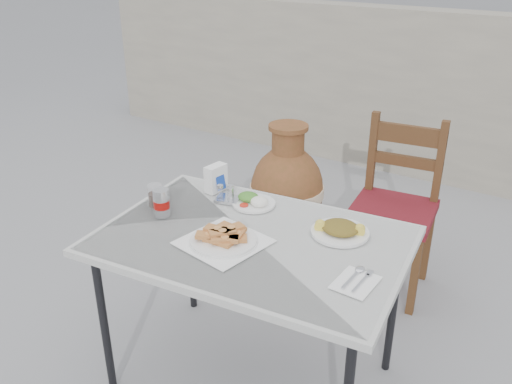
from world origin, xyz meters
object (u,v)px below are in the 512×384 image
Objects in this scene: napkin_holder at (216,178)px; terracotta_urn at (287,191)px; condiment_caddy at (228,196)px; chair at (395,206)px; salad_chopped_plate at (340,229)px; pide_plate at (223,236)px; cola_glass at (155,197)px; salad_rice_plate at (253,201)px; soda_can at (161,203)px; cafe_table at (252,248)px.

napkin_holder is 0.16× the size of terracotta_urn.
condiment_caddy is 0.92m from chair.
salad_chopped_plate is 0.60m from napkin_holder.
cola_glass is at bearing 167.55° from pide_plate.
salad_rice_plate is at bearing -69.73° from terracotta_urn.
terracotta_urn is (0.03, 1.01, -0.36)m from cola_glass.
condiment_caddy is (-0.11, -0.03, 0.01)m from salad_rice_plate.
chair is at bearing 75.03° from pide_plate.
terracotta_urn is at bearing 92.71° from soda_can.
condiment_caddy reaches higher than pide_plate.
salad_rice_plate is at bearing 121.94° from cafe_table.
napkin_holder is 0.94m from chair.
napkin_holder is 0.12m from condiment_caddy.
terracotta_urn is at bearing 110.27° from salad_rice_plate.
cola_glass is at bearing -138.69° from condiment_caddy.
napkin_holder is at bearing 130.13° from pide_plate.
terracotta_urn is (-0.43, 1.01, -0.28)m from cafe_table.
cola_glass is 0.10× the size of chair.
cola_glass is at bearing -132.51° from chair.
cola_glass is at bearing -108.41° from napkin_holder.
napkin_holder reaches higher than soda_can.
salad_rice_plate is at bearing -122.89° from chair.
pide_plate is (-0.06, -0.09, 0.07)m from cafe_table.
salad_chopped_plate is 0.74m from cola_glass.
cafe_table is 3.76× the size of pide_plate.
condiment_caddy is (-0.18, 0.28, -0.00)m from pide_plate.
salad_chopped_plate is 0.24× the size of chair.
condiment_caddy reaches higher than salad_chopped_plate.
cafe_table is 0.99m from chair.
cola_glass is at bearing -165.12° from salad_chopped_plate.
chair is (0.21, 0.95, -0.17)m from cafe_table.
cafe_table is at bearing -143.14° from salad_chopped_plate.
cola_glass reaches higher than pide_plate.
pide_plate is 0.44m from napkin_holder.
pide_plate is 0.32m from soda_can.
salad_rice_plate is (-0.08, 0.31, -0.01)m from pide_plate.
pide_plate is at bearing -42.40° from napkin_holder.
chair is (0.59, 1.00, -0.27)m from soda_can.
cafe_table is 10.18× the size of napkin_holder.
condiment_caddy is at bearing 61.07° from soda_can.
salad_chopped_plate is at bearing -93.80° from chair.
salad_rice_plate is 1.53× the size of condiment_caddy.
pide_plate is 0.33m from condiment_caddy.
condiment_caddy is at bearing 141.79° from cafe_table.
cola_glass reaches higher than salad_rice_plate.
salad_rice_plate is at bearing 34.30° from cola_glass.
soda_can is at bearing -118.93° from condiment_caddy.
salad_chopped_plate reaches higher than cafe_table.
chair is at bearing 64.08° from salad_rice_plate.
salad_chopped_plate is 1.91× the size of soda_can.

